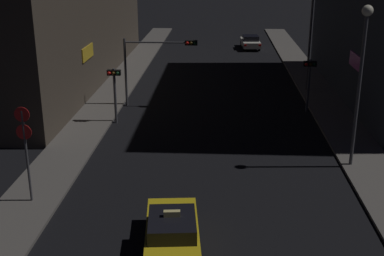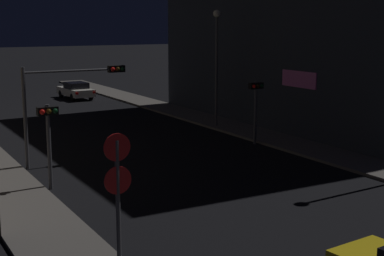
# 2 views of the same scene
# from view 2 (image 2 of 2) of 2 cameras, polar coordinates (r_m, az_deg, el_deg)

# --- Properties ---
(sidewalk_right) EXTENTS (2.57, 60.78, 0.14)m
(sidewalk_right) POSITION_cam_2_polar(r_m,az_deg,el_deg) (37.05, 2.57, 0.50)
(sidewalk_right) COLOR #5B5651
(sidewalk_right) RESTS_ON ground_plane
(far_car) EXTENTS (2.04, 4.54, 1.42)m
(far_car) POSITION_cam_2_polar(r_m,az_deg,el_deg) (50.11, -11.40, 3.68)
(far_car) COLOR silver
(far_car) RESTS_ON ground_plane
(traffic_light_overhead) EXTENTS (4.83, 0.42, 4.53)m
(traffic_light_overhead) POSITION_cam_2_polar(r_m,az_deg,el_deg) (26.80, -12.08, 3.57)
(traffic_light_overhead) COLOR #47474C
(traffic_light_overhead) RESTS_ON ground_plane
(traffic_light_left_kerb) EXTENTS (0.80, 0.42, 3.36)m
(traffic_light_left_kerb) POSITION_cam_2_polar(r_m,az_deg,el_deg) (22.87, -13.99, -0.03)
(traffic_light_left_kerb) COLOR #47474C
(traffic_light_left_kerb) RESTS_ON ground_plane
(traffic_light_right_kerb) EXTENTS (0.80, 0.42, 3.39)m
(traffic_light_right_kerb) POSITION_cam_2_polar(r_m,az_deg,el_deg) (30.73, 6.33, 2.89)
(traffic_light_right_kerb) COLOR #47474C
(traffic_light_right_kerb) RESTS_ON ground_plane
(sign_pole_left) EXTENTS (0.62, 0.10, 4.01)m
(sign_pole_left) POSITION_cam_2_polar(r_m,az_deg,el_deg) (12.68, -7.30, -7.46)
(sign_pole_left) COLOR #47474C
(sign_pole_left) RESTS_ON sidewalk_left
(street_lamp_far_block) EXTENTS (0.45, 0.45, 7.04)m
(street_lamp_far_block) POSITION_cam_2_polar(r_m,az_deg,el_deg) (35.30, 2.44, 7.53)
(street_lamp_far_block) COLOR #47474C
(street_lamp_far_block) RESTS_ON sidewalk_right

